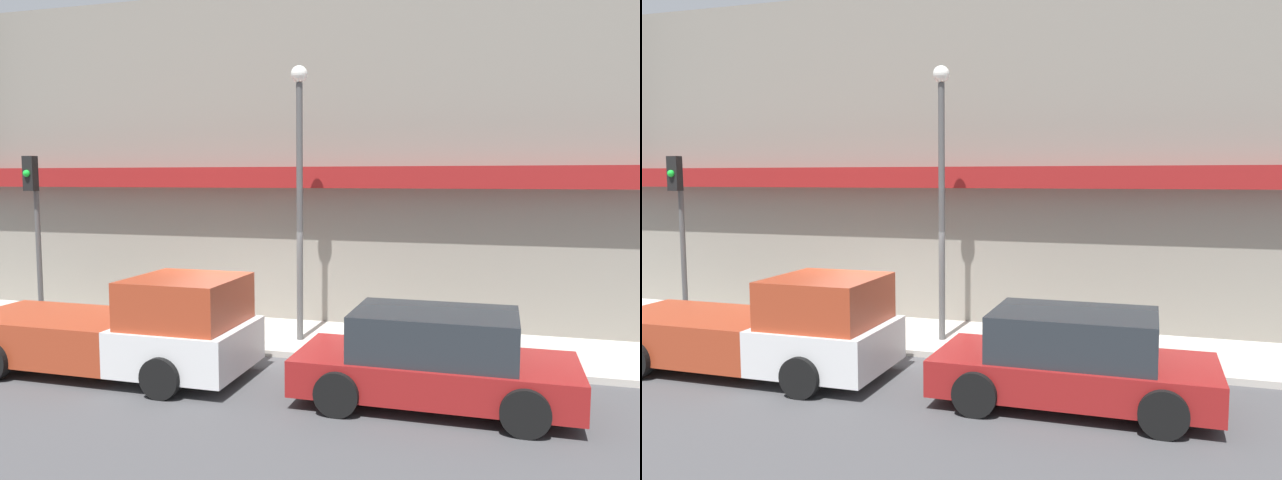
{
  "view_description": "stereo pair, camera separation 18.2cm",
  "coord_description": "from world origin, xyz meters",
  "views": [
    {
      "loc": [
        5.23,
        -11.74,
        3.67
      ],
      "look_at": [
        1.46,
        1.14,
        2.33
      ],
      "focal_mm": 35.0,
      "sensor_mm": 36.0,
      "label": 1
    },
    {
      "loc": [
        5.4,
        -11.69,
        3.67
      ],
      "look_at": [
        1.46,
        1.14,
        2.33
      ],
      "focal_mm": 35.0,
      "sensor_mm": 36.0,
      "label": 2
    }
  ],
  "objects": [
    {
      "name": "traffic_light",
      "position": [
        -5.21,
        0.3,
        2.89
      ],
      "size": [
        0.28,
        0.42,
        4.04
      ],
      "color": "#4C4C4C",
      "rests_on": "sidewalk"
    },
    {
      "name": "building",
      "position": [
        -0.02,
        4.32,
        4.11
      ],
      "size": [
        19.8,
        3.8,
        10.14
      ],
      "color": "gray",
      "rests_on": "ground"
    },
    {
      "name": "parked_car",
      "position": [
        4.24,
        -1.79,
        0.75
      ],
      "size": [
        4.46,
        2.11,
        1.54
      ],
      "rotation": [
        0.0,
        0.0,
        -0.02
      ],
      "color": "maroon",
      "rests_on": "ground"
    },
    {
      "name": "fire_hydrant",
      "position": [
        -2.48,
        0.36,
        0.5
      ],
      "size": [
        0.19,
        0.19,
        0.75
      ],
      "color": "yellow",
      "rests_on": "sidewalk"
    },
    {
      "name": "sidewalk",
      "position": [
        0.0,
        1.42,
        0.07
      ],
      "size": [
        36.0,
        2.85,
        0.13
      ],
      "color": "#B7B2A8",
      "rests_on": "ground"
    },
    {
      "name": "pickup_truck",
      "position": [
        -1.47,
        -1.79,
        0.82
      ],
      "size": [
        5.57,
        2.26,
        1.89
      ],
      "rotation": [
        0.0,
        0.0,
        0.03
      ],
      "color": "silver",
      "rests_on": "ground"
    },
    {
      "name": "ground_plane",
      "position": [
        0.0,
        0.0,
        0.0
      ],
      "size": [
        80.0,
        80.0,
        0.0
      ],
      "primitive_type": "plane",
      "color": "#424244"
    },
    {
      "name": "street_lamp",
      "position": [
        1.04,
        1.03,
        3.79
      ],
      "size": [
        0.36,
        0.36,
        5.9
      ],
      "color": "#4C4C4C",
      "rests_on": "sidewalk"
    }
  ]
}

